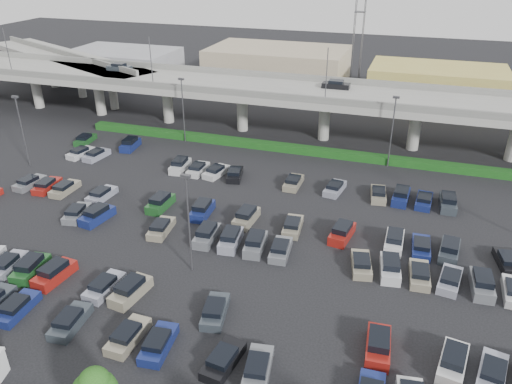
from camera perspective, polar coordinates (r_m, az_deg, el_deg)
ground at (r=56.12m, az=-3.88°, el=-4.35°), size 280.00×280.00×0.00m
overpass at (r=81.69m, az=4.32°, el=11.04°), size 150.00×13.00×15.80m
on_ramp at (r=114.60m, az=-20.95°, el=13.90°), size 50.93×30.13×8.80m
hedge at (r=77.22m, az=3.02°, el=5.11°), size 66.00×1.60×1.10m
parked_cars at (r=52.83m, az=-5.57°, el=-5.78°), size 62.94×41.62×1.67m
light_poles at (r=56.40m, az=-7.22°, el=2.80°), size 66.90×48.38×10.30m
distant_buildings at (r=109.31m, az=14.84°, el=12.51°), size 138.00×24.00×9.00m
comm_tower at (r=120.02m, az=11.86°, el=19.79°), size 2.40×2.40×30.00m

